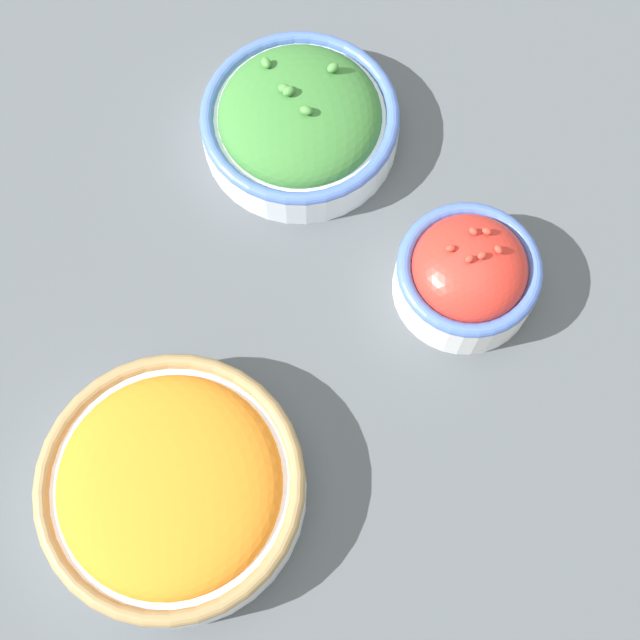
# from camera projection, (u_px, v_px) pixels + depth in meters

# --- Properties ---
(ground_plane) EXTENTS (3.00, 3.00, 0.00)m
(ground_plane) POSITION_uv_depth(u_px,v_px,m) (320.00, 332.00, 0.74)
(ground_plane) COLOR #4C5156
(bowl_carrots) EXTENTS (0.20, 0.20, 0.06)m
(bowl_carrots) POSITION_uv_depth(u_px,v_px,m) (172.00, 486.00, 0.66)
(bowl_carrots) COLOR white
(bowl_carrots) RESTS_ON ground_plane
(bowl_broccoli) EXTENTS (0.17, 0.17, 0.07)m
(bowl_broccoli) POSITION_uv_depth(u_px,v_px,m) (300.00, 120.00, 0.77)
(bowl_broccoli) COLOR silver
(bowl_broccoli) RESTS_ON ground_plane
(bowl_cherry_tomatoes) EXTENTS (0.12, 0.12, 0.08)m
(bowl_cherry_tomatoes) POSITION_uv_depth(u_px,v_px,m) (468.00, 274.00, 0.72)
(bowl_cherry_tomatoes) COLOR white
(bowl_cherry_tomatoes) RESTS_ON ground_plane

